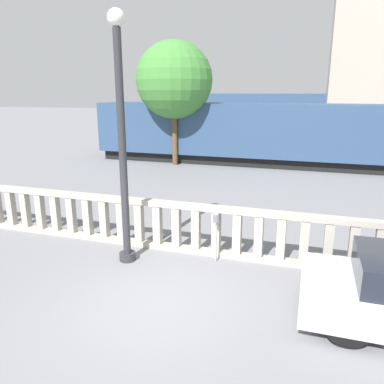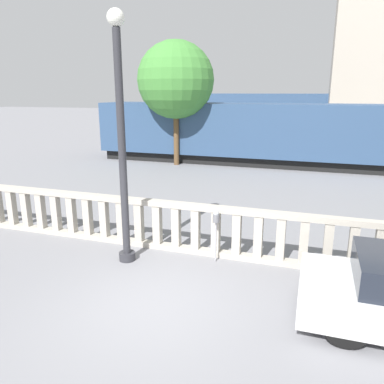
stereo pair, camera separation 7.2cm
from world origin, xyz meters
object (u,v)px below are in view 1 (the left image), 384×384
object	(u,v)px
lamppost	(122,137)
parking_meter	(217,221)
train_far	(335,114)
train_near	(280,133)
tree_right	(174,80)

from	to	relation	value
lamppost	parking_meter	world-z (taller)	lamppost
parking_meter	train_far	xyz separation A→B (m)	(3.74, 29.05, 0.98)
lamppost	train_near	size ratio (longest dim) A/B	0.28
train_far	tree_right	distance (m)	19.97
train_far	tree_right	xyz separation A→B (m)	(-9.05, -17.61, 2.58)
train_near	tree_right	world-z (taller)	tree_right
lamppost	train_far	world-z (taller)	lamppost
train_near	train_far	distance (m)	16.35
parking_meter	train_near	distance (m)	13.10
lamppost	tree_right	xyz separation A→B (m)	(-3.24, 12.04, 1.58)
train_near	train_far	xyz separation A→B (m)	(3.51, 15.97, 0.23)
lamppost	parking_meter	distance (m)	2.92
parking_meter	train_near	bearing A→B (deg)	88.96
lamppost	train_far	xyz separation A→B (m)	(5.81, 29.65, -1.00)
train_near	tree_right	bearing A→B (deg)	-163.50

